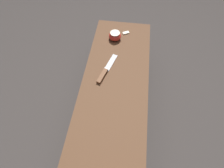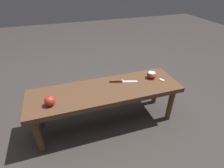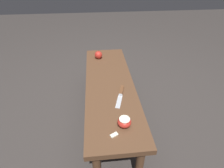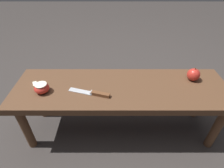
{
  "view_description": "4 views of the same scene",
  "coord_description": "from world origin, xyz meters",
  "views": [
    {
      "loc": [
        0.47,
        0.06,
        1.23
      ],
      "look_at": [
        -0.06,
        -0.01,
        0.42
      ],
      "focal_mm": 28.0,
      "sensor_mm": 36.0,
      "label": 1
    },
    {
      "loc": [
        0.32,
        1.16,
        1.22
      ],
      "look_at": [
        -0.06,
        -0.01,
        0.42
      ],
      "focal_mm": 28.0,
      "sensor_mm": 36.0,
      "label": 2
    },
    {
      "loc": [
        -1.16,
        0.1,
        1.21
      ],
      "look_at": [
        -0.06,
        -0.01,
        0.42
      ],
      "focal_mm": 28.0,
      "sensor_mm": 36.0,
      "label": 3
    },
    {
      "loc": [
        -0.06,
        -0.82,
        1.03
      ],
      "look_at": [
        -0.06,
        -0.01,
        0.42
      ],
      "focal_mm": 28.0,
      "sensor_mm": 36.0,
      "label": 4
    }
  ],
  "objects": [
    {
      "name": "wooden_bench",
      "position": [
        0.0,
        0.0,
        0.34
      ],
      "size": [
        1.29,
        0.39,
        0.39
      ],
      "color": "brown",
      "rests_on": "ground_plane"
    },
    {
      "name": "knife",
      "position": [
        -0.15,
        -0.07,
        0.39
      ],
      "size": [
        0.24,
        0.1,
        0.02
      ],
      "rotation": [
        0.0,
        0.0,
        2.85
      ],
      "color": "#B7BABF",
      "rests_on": "wooden_bench"
    },
    {
      "name": "apple_cut",
      "position": [
        -0.45,
        -0.05,
        0.41
      ],
      "size": [
        0.08,
        0.08,
        0.06
      ],
      "color": "red",
      "rests_on": "wooden_bench"
    },
    {
      "name": "ground_plane",
      "position": [
        0.0,
        0.0,
        0.0
      ],
      "size": [
        8.0,
        8.0,
        0.0
      ],
      "primitive_type": "plane",
      "color": "#383330"
    },
    {
      "name": "apple_slice_near_knife",
      "position": [
        -0.52,
        0.02,
        0.39
      ],
      "size": [
        0.04,
        0.05,
        0.01
      ],
      "color": "white",
      "rests_on": "wooden_bench"
    }
  ]
}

